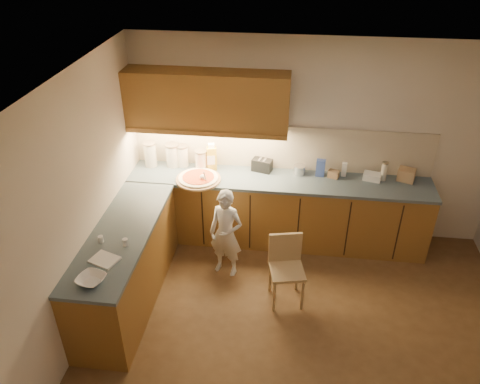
% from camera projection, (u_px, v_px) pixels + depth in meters
% --- Properties ---
extents(room, '(4.54, 4.50, 2.62)m').
position_uv_depth(room, '(316.00, 204.00, 3.93)').
color(room, '#51351B').
rests_on(room, ground).
extents(l_counter, '(3.77, 2.62, 0.92)m').
position_uv_depth(l_counter, '(231.00, 227.00, 5.72)').
color(l_counter, olive).
rests_on(l_counter, ground).
extents(backsplash, '(3.75, 0.02, 0.58)m').
position_uv_depth(backsplash, '(281.00, 148.00, 5.89)').
color(backsplash, beige).
rests_on(backsplash, l_counter).
extents(upper_cabinets, '(1.95, 0.36, 0.73)m').
position_uv_depth(upper_cabinets, '(207.00, 101.00, 5.51)').
color(upper_cabinets, olive).
rests_on(upper_cabinets, ground).
extents(pizza_on_board, '(0.56, 0.56, 0.22)m').
position_uv_depth(pizza_on_board, '(199.00, 178.00, 5.76)').
color(pizza_on_board, tan).
rests_on(pizza_on_board, l_counter).
extents(child, '(0.46, 0.37, 1.12)m').
position_uv_depth(child, '(226.00, 234.00, 5.43)').
color(child, silver).
rests_on(child, ground).
extents(wooden_chair, '(0.43, 0.43, 0.81)m').
position_uv_depth(wooden_chair, '(286.00, 264.00, 5.11)').
color(wooden_chair, tan).
rests_on(wooden_chair, ground).
extents(mixing_bowl, '(0.30, 0.30, 0.06)m').
position_uv_depth(mixing_bowl, '(91.00, 280.00, 4.19)').
color(mixing_bowl, white).
rests_on(mixing_bowl, l_counter).
extents(canister_a, '(0.16, 0.16, 0.33)m').
position_uv_depth(canister_a, '(150.00, 154.00, 6.01)').
color(canister_a, silver).
rests_on(canister_a, l_counter).
extents(canister_b, '(0.18, 0.18, 0.31)m').
position_uv_depth(canister_b, '(173.00, 155.00, 6.01)').
color(canister_b, silver).
rests_on(canister_b, l_counter).
extents(canister_c, '(0.15, 0.15, 0.29)m').
position_uv_depth(canister_c, '(183.00, 156.00, 6.02)').
color(canister_c, white).
rests_on(canister_c, l_counter).
extents(canister_d, '(0.16, 0.16, 0.26)m').
position_uv_depth(canister_d, '(201.00, 160.00, 5.95)').
color(canister_d, silver).
rests_on(canister_d, l_counter).
extents(oil_jug, '(0.14, 0.12, 0.36)m').
position_uv_depth(oil_jug, '(212.00, 158.00, 5.92)').
color(oil_jug, gold).
rests_on(oil_jug, l_counter).
extents(toaster, '(0.28, 0.20, 0.16)m').
position_uv_depth(toaster, '(262.00, 165.00, 5.94)').
color(toaster, black).
rests_on(toaster, l_counter).
extents(steel_pot, '(0.16, 0.16, 0.12)m').
position_uv_depth(steel_pot, '(299.00, 170.00, 5.87)').
color(steel_pot, silver).
rests_on(steel_pot, l_counter).
extents(blue_box, '(0.12, 0.09, 0.22)m').
position_uv_depth(blue_box, '(320.00, 168.00, 5.81)').
color(blue_box, '#3850A8').
rests_on(blue_box, l_counter).
extents(card_box_a, '(0.15, 0.13, 0.09)m').
position_uv_depth(card_box_a, '(334.00, 174.00, 5.81)').
color(card_box_a, '#9B7753').
rests_on(card_box_a, l_counter).
extents(white_bottle, '(0.06, 0.06, 0.18)m').
position_uv_depth(white_bottle, '(344.00, 169.00, 5.82)').
color(white_bottle, white).
rests_on(white_bottle, l_counter).
extents(flat_pack, '(0.24, 0.19, 0.08)m').
position_uv_depth(flat_pack, '(372.00, 176.00, 5.76)').
color(flat_pack, silver).
rests_on(flat_pack, l_counter).
extents(tall_jar, '(0.08, 0.08, 0.25)m').
position_uv_depth(tall_jar, '(384.00, 171.00, 5.71)').
color(tall_jar, silver).
rests_on(tall_jar, l_counter).
extents(card_box_b, '(0.24, 0.21, 0.15)m').
position_uv_depth(card_box_b, '(406.00, 175.00, 5.73)').
color(card_box_b, tan).
rests_on(card_box_b, l_counter).
extents(dough_cloth, '(0.31, 0.27, 0.02)m').
position_uv_depth(dough_cloth, '(105.00, 260.00, 4.46)').
color(dough_cloth, silver).
rests_on(dough_cloth, l_counter).
extents(spice_jar_a, '(0.07, 0.07, 0.07)m').
position_uv_depth(spice_jar_a, '(101.00, 239.00, 4.70)').
color(spice_jar_a, white).
rests_on(spice_jar_a, l_counter).
extents(spice_jar_b, '(0.07, 0.07, 0.08)m').
position_uv_depth(spice_jar_b, '(125.00, 242.00, 4.65)').
color(spice_jar_b, silver).
rests_on(spice_jar_b, l_counter).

